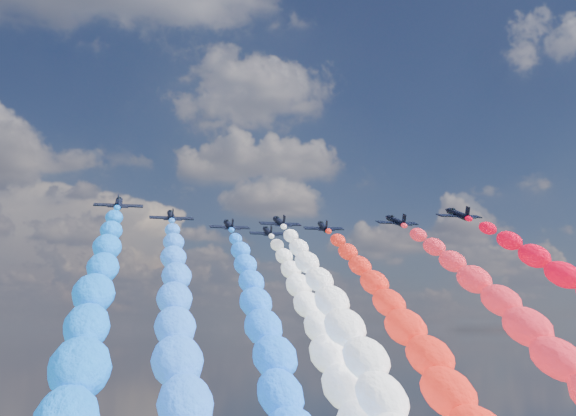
{
  "coord_description": "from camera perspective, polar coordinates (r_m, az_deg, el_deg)",
  "views": [
    {
      "loc": [
        -25.85,
        -129.13,
        72.97
      ],
      "look_at": [
        0.0,
        4.0,
        96.59
      ],
      "focal_mm": 43.86,
      "sensor_mm": 36.0,
      "label": 1
    }
  ],
  "objects": [
    {
      "name": "trail_6",
      "position": [
        94.31,
        20.02,
        -11.78
      ],
      "size": [
        7.13,
        101.64,
        55.46
      ],
      "primitive_type": null,
      "color": "red"
    },
    {
      "name": "trail_2",
      "position": [
        94.78,
        -1.52,
        -12.35
      ],
      "size": [
        7.13,
        101.64,
        55.46
      ],
      "primitive_type": null,
      "color": "#186AFF"
    },
    {
      "name": "jet_4",
      "position": [
        156.71,
        -1.63,
        -1.95
      ],
      "size": [
        8.47,
        11.46,
        5.98
      ],
      "primitive_type": null,
      "rotation": [
        0.33,
        0.0,
        0.01
      ],
      "color": "black"
    },
    {
      "name": "jet_7",
      "position": [
        136.6,
        13.61,
        -0.49
      ],
      "size": [
        8.58,
        11.54,
        5.98
      ],
      "primitive_type": null,
      "rotation": [
        0.33,
        0.0,
        0.02
      ],
      "color": "black"
    },
    {
      "name": "trail_0",
      "position": [
        71.55,
        -16.18,
        -12.78
      ],
      "size": [
        7.13,
        101.64,
        55.46
      ],
      "primitive_type": null,
      "color": "blue"
    },
    {
      "name": "jet_1",
      "position": [
        136.89,
        -9.44,
        -0.66
      ],
      "size": [
        8.84,
        11.73,
        5.98
      ],
      "primitive_type": null,
      "rotation": [
        0.33,
        0.0,
        0.05
      ],
      "color": "black"
    },
    {
      "name": "trail_3",
      "position": [
        90.55,
        5.29,
        -12.43
      ],
      "size": [
        7.13,
        101.64,
        55.46
      ],
      "primitive_type": null,
      "color": "white"
    },
    {
      "name": "jet_2",
      "position": [
        147.56,
        -4.79,
        -1.42
      ],
      "size": [
        9.06,
        11.88,
        5.98
      ],
      "primitive_type": null,
      "rotation": [
        0.33,
        0.0,
        0.07
      ],
      "color": "black"
    },
    {
      "name": "jet_5",
      "position": [
        149.12,
        2.87,
        -1.53
      ],
      "size": [
        9.06,
        11.88,
        5.98
      ],
      "primitive_type": null,
      "rotation": [
        0.33,
        0.0,
        -0.07
      ],
      "color": "black"
    },
    {
      "name": "trail_5",
      "position": [
        98.21,
        10.4,
        -12.11
      ],
      "size": [
        7.13,
        101.64,
        55.46
      ],
      "primitive_type": null,
      "color": "red"
    },
    {
      "name": "jet_0",
      "position": [
        124.94,
        -13.57,
        0.36
      ],
      "size": [
        8.6,
        11.56,
        5.98
      ],
      "primitive_type": null,
      "rotation": [
        0.33,
        0.0,
        0.02
      ],
      "color": "black"
    },
    {
      "name": "jet_6",
      "position": [
        142.87,
        8.76,
        -1.06
      ],
      "size": [
        9.01,
        11.85,
        5.98
      ],
      "primitive_type": null,
      "rotation": [
        0.33,
        0.0,
        0.06
      ],
      "color": "black"
    },
    {
      "name": "jet_3",
      "position": [
        142.53,
        -0.69,
        -1.15
      ],
      "size": [
        8.85,
        11.73,
        5.98
      ],
      "primitive_type": null,
      "rotation": [
        0.33,
        0.0,
        0.05
      ],
      "color": "black"
    },
    {
      "name": "trail_1",
      "position": [
        83.57,
        -8.88,
        -12.57
      ],
      "size": [
        7.13,
        101.64,
        55.46
      ],
      "primitive_type": null,
      "color": "blue"
    },
    {
      "name": "trail_4",
      "position": [
        104.59,
        3.03,
        -12.11
      ],
      "size": [
        7.13,
        101.64,
        55.46
      ],
      "primitive_type": null,
      "color": "white"
    }
  ]
}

